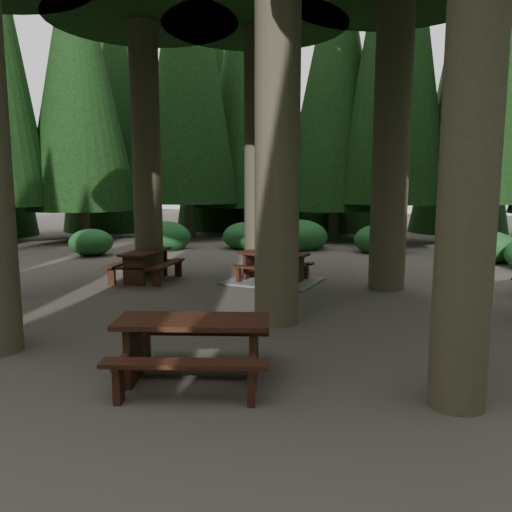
% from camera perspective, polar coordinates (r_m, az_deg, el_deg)
% --- Properties ---
extents(ground, '(80.00, 80.00, 0.00)m').
position_cam_1_polar(ground, '(9.83, -2.50, -7.40)').
color(ground, '#4D443E').
rests_on(ground, ground).
extents(picnic_table_b, '(1.83, 2.15, 0.84)m').
position_cam_1_polar(picnic_table_b, '(14.15, -12.45, -0.51)').
color(picnic_table_b, '#361510').
rests_on(picnic_table_b, ground).
extents(picnic_table_c, '(2.49, 2.10, 0.81)m').
position_cam_1_polar(picnic_table_c, '(13.63, 1.99, -1.82)').
color(picnic_table_c, gray).
rests_on(picnic_table_c, ground).
extents(picnic_table_e, '(2.44, 2.20, 0.87)m').
position_cam_1_polar(picnic_table_e, '(6.77, -7.22, -9.55)').
color(picnic_table_e, '#361510').
rests_on(picnic_table_e, ground).
extents(shrub_ring, '(23.86, 24.64, 1.49)m').
position_cam_1_polar(shrub_ring, '(10.17, 2.84, -4.55)').
color(shrub_ring, '#1E5728').
rests_on(shrub_ring, ground).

